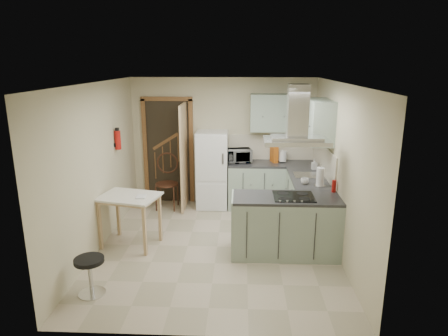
{
  "coord_description": "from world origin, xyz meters",
  "views": [
    {
      "loc": [
        0.36,
        -5.68,
        2.8
      ],
      "look_at": [
        0.09,
        0.45,
        1.15
      ],
      "focal_mm": 32.0,
      "sensor_mm": 36.0,
      "label": 1
    }
  ],
  "objects_px": {
    "peninsula": "(285,226)",
    "extractor_hood": "(296,141)",
    "fridge": "(212,170)",
    "bentwood_chair": "(167,184)",
    "microwave": "(239,156)",
    "drop_leaf_table": "(131,220)",
    "stool": "(90,276)"
  },
  "relations": [
    {
      "from": "extractor_hood",
      "to": "drop_leaf_table",
      "type": "bearing_deg",
      "value": 175.55
    },
    {
      "from": "fridge",
      "to": "extractor_hood",
      "type": "height_order",
      "value": "extractor_hood"
    },
    {
      "from": "extractor_hood",
      "to": "drop_leaf_table",
      "type": "distance_m",
      "value": 2.81
    },
    {
      "from": "fridge",
      "to": "stool",
      "type": "distance_m",
      "value": 3.45
    },
    {
      "from": "microwave",
      "to": "fridge",
      "type": "bearing_deg",
      "value": 171.76
    },
    {
      "from": "extractor_hood",
      "to": "stool",
      "type": "height_order",
      "value": "extractor_hood"
    },
    {
      "from": "stool",
      "to": "drop_leaf_table",
      "type": "bearing_deg",
      "value": 84.63
    },
    {
      "from": "extractor_hood",
      "to": "drop_leaf_table",
      "type": "relative_size",
      "value": 1.04
    },
    {
      "from": "peninsula",
      "to": "extractor_hood",
      "type": "distance_m",
      "value": 1.27
    },
    {
      "from": "fridge",
      "to": "microwave",
      "type": "distance_m",
      "value": 0.59
    },
    {
      "from": "fridge",
      "to": "extractor_hood",
      "type": "bearing_deg",
      "value": -56.21
    },
    {
      "from": "drop_leaf_table",
      "to": "bentwood_chair",
      "type": "distance_m",
      "value": 1.66
    },
    {
      "from": "peninsula",
      "to": "microwave",
      "type": "distance_m",
      "value": 2.21
    },
    {
      "from": "fridge",
      "to": "microwave",
      "type": "bearing_deg",
      "value": 3.39
    },
    {
      "from": "peninsula",
      "to": "fridge",
      "type": "bearing_deg",
      "value": 121.74
    },
    {
      "from": "stool",
      "to": "fridge",
      "type": "bearing_deg",
      "value": 68.07
    },
    {
      "from": "fridge",
      "to": "bentwood_chair",
      "type": "distance_m",
      "value": 0.93
    },
    {
      "from": "bentwood_chair",
      "to": "drop_leaf_table",
      "type": "bearing_deg",
      "value": -96.2
    },
    {
      "from": "fridge",
      "to": "bentwood_chair",
      "type": "bearing_deg",
      "value": -170.29
    },
    {
      "from": "peninsula",
      "to": "bentwood_chair",
      "type": "relative_size",
      "value": 1.58
    },
    {
      "from": "extractor_hood",
      "to": "microwave",
      "type": "relative_size",
      "value": 1.92
    },
    {
      "from": "bentwood_chair",
      "to": "microwave",
      "type": "bearing_deg",
      "value": 10.44
    },
    {
      "from": "drop_leaf_table",
      "to": "microwave",
      "type": "relative_size",
      "value": 1.85
    },
    {
      "from": "drop_leaf_table",
      "to": "bentwood_chair",
      "type": "bearing_deg",
      "value": 94.23
    },
    {
      "from": "drop_leaf_table",
      "to": "bentwood_chair",
      "type": "relative_size",
      "value": 0.88
    },
    {
      "from": "peninsula",
      "to": "microwave",
      "type": "height_order",
      "value": "microwave"
    },
    {
      "from": "peninsula",
      "to": "bentwood_chair",
      "type": "height_order",
      "value": "bentwood_chair"
    },
    {
      "from": "fridge",
      "to": "stool",
      "type": "relative_size",
      "value": 3.08
    },
    {
      "from": "extractor_hood",
      "to": "microwave",
      "type": "bearing_deg",
      "value": 111.92
    },
    {
      "from": "bentwood_chair",
      "to": "microwave",
      "type": "xyz_separation_m",
      "value": [
        1.4,
        0.18,
        0.54
      ]
    },
    {
      "from": "peninsula",
      "to": "extractor_hood",
      "type": "height_order",
      "value": "extractor_hood"
    },
    {
      "from": "extractor_hood",
      "to": "stool",
      "type": "bearing_deg",
      "value": -155.43
    }
  ]
}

